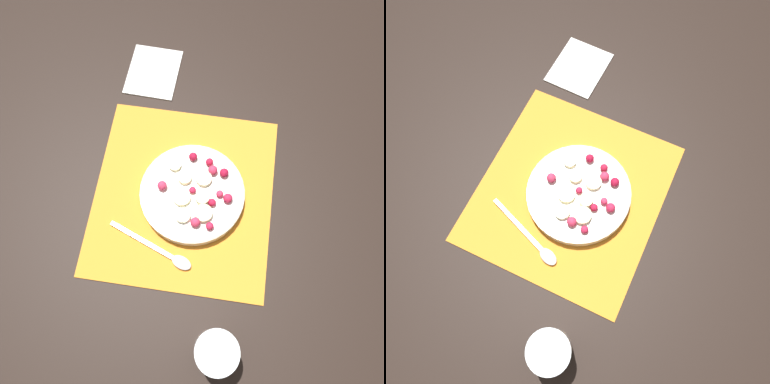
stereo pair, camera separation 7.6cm
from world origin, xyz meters
TOP-DOWN VIEW (x-y plane):
  - ground_plane at (0.00, 0.00)m, footprint 3.00×3.00m
  - placemat at (0.00, 0.00)m, footprint 0.41×0.38m
  - fruit_bowl at (0.00, 0.02)m, footprint 0.22×0.22m
  - spoon at (0.13, -0.02)m, footprint 0.08×0.18m
  - drinking_glass at (0.29, 0.10)m, footprint 0.07×0.07m
  - napkin at (-0.31, -0.12)m, footprint 0.15×0.13m

SIDE VIEW (x-z plane):
  - ground_plane at x=0.00m, z-range 0.00..0.00m
  - placemat at x=0.00m, z-range 0.00..0.01m
  - napkin at x=-0.31m, z-range 0.00..0.01m
  - spoon at x=0.13m, z-range 0.01..0.01m
  - fruit_bowl at x=0.00m, z-range 0.00..0.05m
  - drinking_glass at x=0.29m, z-range 0.00..0.12m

